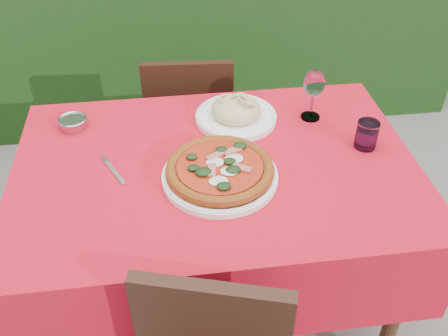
{
  "coord_description": "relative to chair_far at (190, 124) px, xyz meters",
  "views": [
    {
      "loc": [
        -0.14,
        -1.22,
        1.72
      ],
      "look_at": [
        0.02,
        -0.05,
        0.77
      ],
      "focal_mm": 40.0,
      "sensor_mm": 36.0,
      "label": 1
    }
  ],
  "objects": [
    {
      "name": "pasta_plate",
      "position": [
        0.14,
        -0.41,
        0.31
      ],
      "size": [
        0.28,
        0.28,
        0.08
      ],
      "rotation": [
        0.0,
        0.0,
        -0.0
      ],
      "color": "white",
      "rests_on": "dining_table"
    },
    {
      "name": "chair_far",
      "position": [
        0.0,
        0.0,
        0.0
      ],
      "size": [
        0.4,
        0.4,
        0.82
      ],
      "rotation": [
        0.0,
        0.0,
        3.07
      ],
      "color": "black",
      "rests_on": "ground"
    },
    {
      "name": "pizza_plate",
      "position": [
        0.04,
        -0.73,
        0.31
      ],
      "size": [
        0.36,
        0.36,
        0.07
      ],
      "rotation": [
        0.0,
        0.0,
        0.16
      ],
      "color": "white",
      "rests_on": "dining_table"
    },
    {
      "name": "steel_ramekin",
      "position": [
        -0.42,
        -0.39,
        0.3
      ],
      "size": [
        0.09,
        0.09,
        0.03
      ],
      "primitive_type": "cylinder",
      "color": "#ADADB4",
      "rests_on": "dining_table"
    },
    {
      "name": "wine_glass",
      "position": [
        0.4,
        -0.43,
        0.41
      ],
      "size": [
        0.08,
        0.08,
        0.18
      ],
      "color": "silver",
      "rests_on": "dining_table"
    },
    {
      "name": "water_glass",
      "position": [
        0.53,
        -0.63,
        0.32
      ],
      "size": [
        0.07,
        0.07,
        0.09
      ],
      "color": "silver",
      "rests_on": "dining_table"
    },
    {
      "name": "ground",
      "position": [
        0.04,
        -0.65,
        -0.47
      ],
      "size": [
        60.0,
        60.0,
        0.0
      ],
      "primitive_type": "plane",
      "color": "slate",
      "rests_on": "ground"
    },
    {
      "name": "dining_table",
      "position": [
        0.04,
        -0.65,
        0.13
      ],
      "size": [
        1.26,
        0.86,
        0.75
      ],
      "color": "#4A2D18",
      "rests_on": "ground"
    },
    {
      "name": "fork",
      "position": [
        -0.27,
        -0.66,
        0.28
      ],
      "size": [
        0.1,
        0.17,
        0.0
      ],
      "primitive_type": "cube",
      "rotation": [
        0.0,
        0.0,
        0.46
      ],
      "color": "silver",
      "rests_on": "dining_table"
    }
  ]
}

